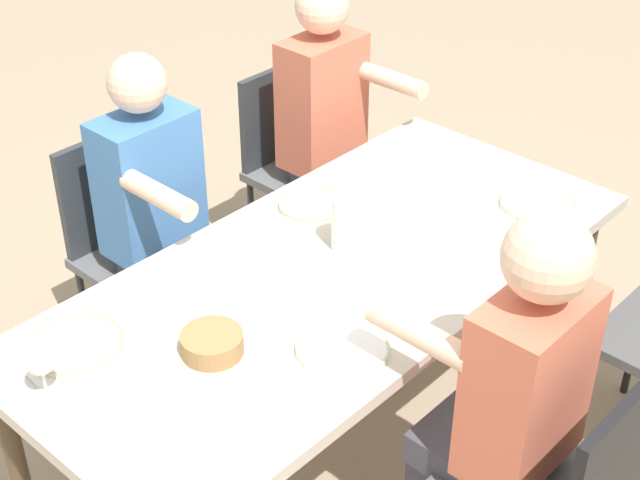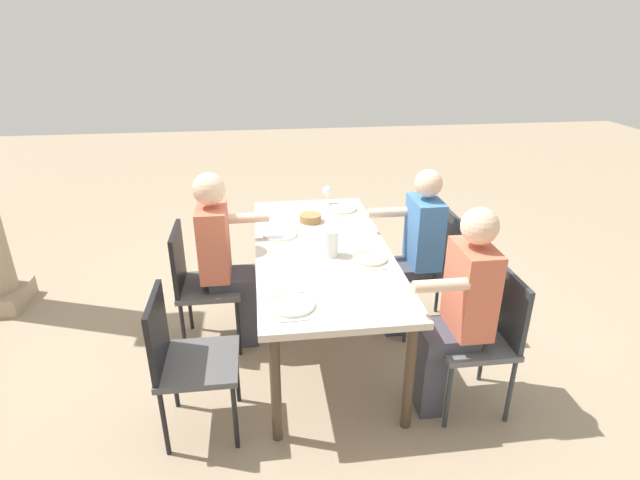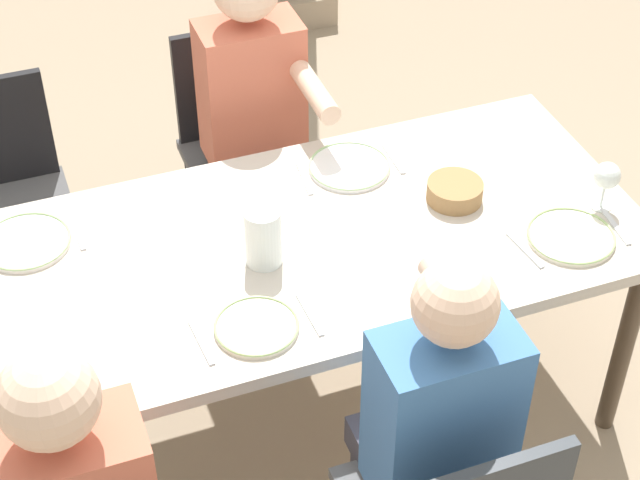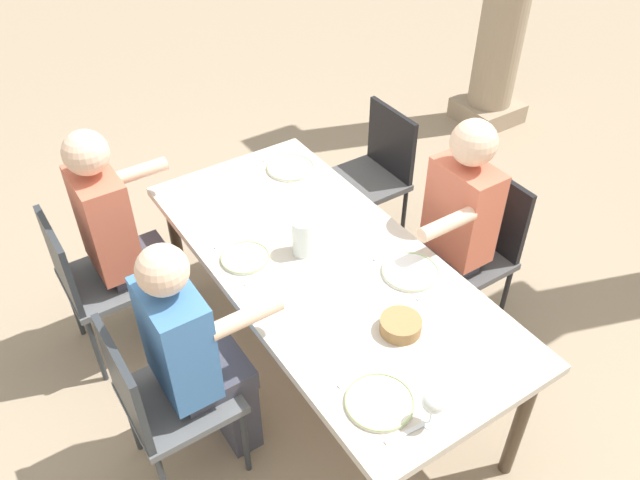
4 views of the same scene
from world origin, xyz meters
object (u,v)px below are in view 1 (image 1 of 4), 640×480
Objects in this scene: dining_table at (331,287)px; diner_guest_third at (334,133)px; diner_woman_green at (501,404)px; bread_basket at (212,343)px; wine_glass_3 at (40,360)px; water_pitcher at (348,226)px; plate_1 at (312,205)px; plate_0 at (539,204)px; plate_3 at (76,345)px; chair_west_south at (300,157)px; plate_2 at (342,348)px; diner_man_white at (164,222)px; chair_mid_south at (136,239)px.

diner_guest_third reaches higher than dining_table.
bread_basket is (0.41, -0.66, 0.09)m from diner_woman_green.
wine_glass_3 is 0.87× the size of water_pitcher.
dining_table is at bearing 169.93° from wine_glass_3.
plate_1 is (0.55, 0.40, 0.07)m from diner_guest_third.
plate_3 is (1.49, -0.53, 0.00)m from plate_0.
chair_west_south is at bearing -128.03° from water_pitcher.
dining_table is at bearing 41.42° from diner_guest_third.
diner_woman_green is 0.78m from bread_basket.
diner_woman_green is 5.79× the size of plate_1.
plate_1 is at bearing -156.49° from bread_basket.
water_pitcher is (-0.86, 0.22, 0.07)m from plate_3.
plate_1 is at bearing -112.43° from water_pitcher.
plate_2 is 0.78m from wine_glass_3.
wine_glass_3 reaches higher than plate_3.
diner_woman_green is 1.62m from diner_guest_third.
plate_1 is 0.88× the size of plate_2.
diner_guest_third reaches higher than diner_man_white.
wine_glass_3 is at bearing -10.07° from dining_table.
diner_guest_third is at bearing 167.63° from chair_mid_south.
plate_2 is (0.49, 0.57, -0.00)m from plate_1.
water_pitcher is 1.06× the size of bread_basket.
plate_2 is at bearing 131.56° from plate_3.
chair_mid_south reaches higher than plate_0.
wine_glass_3 is 0.45m from bread_basket.
diner_guest_third is 5.06× the size of plate_0.
diner_guest_third is 5.13× the size of plate_3.
diner_guest_third reaches higher than plate_2.
diner_woman_green is 0.44m from plate_2.
plate_2 is at bearing -66.98° from diner_woman_green.
diner_woman_green is at bearing 73.45° from water_pitcher.
bread_basket is (0.50, 0.03, 0.10)m from dining_table.
chair_mid_south reaches higher than chair_west_south.
bread_basket is (-0.24, 0.29, 0.02)m from plate_3.
dining_table is 0.39m from plate_2.
diner_man_white is at bearing -89.99° from diner_woman_green.
plate_1 is (-0.32, 0.59, 0.25)m from chair_mid_south.
plate_1 is at bearing -127.88° from dining_table.
diner_woman_green is at bearing 122.19° from bread_basket.
chair_mid_south is (0.09, -0.88, -0.17)m from dining_table.
chair_mid_south is 0.91m from diner_guest_third.
plate_2 is 1.42× the size of water_pitcher.
diner_man_white reaches higher than plate_2.
diner_woman_green reaches higher than water_pitcher.
plate_1 is (-0.32, 0.40, 0.09)m from diner_man_white.
diner_man_white is 7.07× the size of water_pitcher.
diner_guest_third is (-0.00, 0.19, 0.18)m from chair_west_south.
diner_man_white is 0.97× the size of diner_guest_third.
diner_woman_green reaches higher than wine_glass_3.
plate_0 is (-0.75, 0.27, 0.07)m from dining_table.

